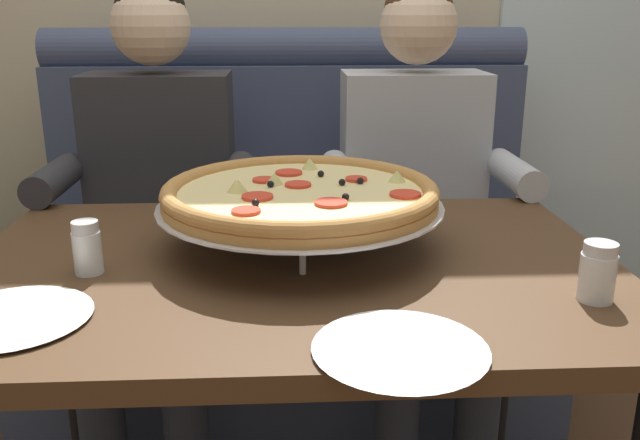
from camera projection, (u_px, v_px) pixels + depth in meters
name	position (u px, v px, depth m)	size (l,w,h in m)	color
booth_bench	(289.00, 262.00, 2.20)	(1.59, 0.78, 1.13)	#424C6B
dining_table	(291.00, 307.00, 1.28)	(1.21, 0.82, 0.74)	#4C331E
diner_left	(157.00, 193.00, 1.83)	(0.54, 0.64, 1.27)	#2D3342
diner_right	(418.00, 189.00, 1.87)	(0.54, 0.64, 1.27)	#2D3342
pizza	(300.00, 195.00, 1.30)	(0.55, 0.55, 0.14)	silver
shaker_pepper_flakes	(88.00, 251.00, 1.19)	(0.05, 0.05, 0.10)	white
shaker_parmesan	(597.00, 276.00, 1.08)	(0.06, 0.06, 0.10)	white
plate_near_left	(11.00, 314.00, 1.01)	(0.24, 0.24, 0.02)	white
plate_near_right	(400.00, 345.00, 0.92)	(0.24, 0.24, 0.02)	white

